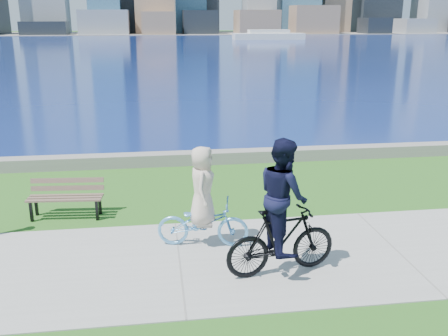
% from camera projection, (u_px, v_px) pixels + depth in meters
% --- Properties ---
extents(ground, '(320.00, 320.00, 0.00)m').
position_uv_depth(ground, '(180.00, 264.00, 8.76)').
color(ground, '#215616').
rests_on(ground, ground).
extents(concrete_path, '(80.00, 3.50, 0.02)m').
position_uv_depth(concrete_path, '(180.00, 263.00, 8.75)').
color(concrete_path, '#969691').
rests_on(concrete_path, ground).
extents(seawall, '(90.00, 0.50, 0.35)m').
position_uv_depth(seawall, '(168.00, 159.00, 14.58)').
color(seawall, slate).
rests_on(seawall, ground).
extents(bay_water, '(320.00, 131.00, 0.01)m').
position_uv_depth(bay_water, '(154.00, 45.00, 76.99)').
color(bay_water, navy).
rests_on(bay_water, ground).
extents(far_shore, '(320.00, 30.00, 0.12)m').
position_uv_depth(far_shore, '(153.00, 33.00, 131.95)').
color(far_shore, gray).
rests_on(far_shore, ground).
extents(ferry_far, '(13.58, 3.88, 1.84)m').
position_uv_depth(ferry_far, '(268.00, 35.00, 95.98)').
color(ferry_far, silver).
rests_on(ferry_far, ground).
extents(park_bench, '(1.61, 0.67, 0.81)m').
position_uv_depth(park_bench, '(66.00, 195.00, 10.70)').
color(park_bench, black).
rests_on(park_bench, ground).
extents(cyclist_woman, '(0.90, 1.79, 1.92)m').
position_uv_depth(cyclist_woman, '(203.00, 210.00, 9.23)').
color(cyclist_woman, '#60ACE9').
rests_on(cyclist_woman, ground).
extents(cyclist_man, '(0.88, 1.99, 2.33)m').
position_uv_depth(cyclist_man, '(282.00, 219.00, 8.14)').
color(cyclist_man, black).
rests_on(cyclist_man, ground).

